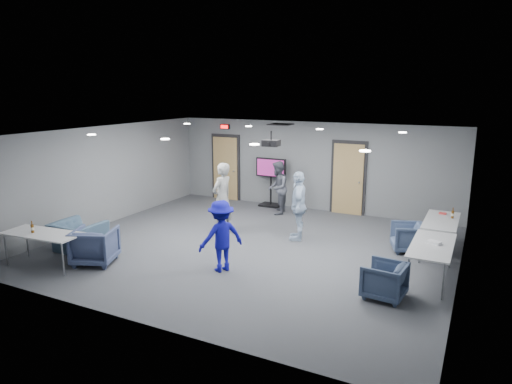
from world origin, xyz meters
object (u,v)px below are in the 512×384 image
at_px(person_a, 222,198).
at_px(chair_front_a, 95,246).
at_px(chair_right_c, 384,280).
at_px(projector, 271,143).
at_px(person_c, 298,206).
at_px(bottle_front, 32,228).
at_px(table_right_a, 441,222).
at_px(table_front_left, 43,235).
at_px(table_right_b, 432,247).
at_px(person_d, 221,236).
at_px(chair_front_b, 79,237).
at_px(person_b, 277,188).
at_px(chair_right_a, 408,237).
at_px(bottle_right, 453,214).
at_px(tv_stand, 271,179).

distance_m(person_a, chair_front_a, 3.43).
bearing_deg(chair_right_c, projector, -117.64).
distance_m(person_c, bottle_front, 5.98).
xyz_separation_m(table_right_a, table_front_left, (-7.36, -4.79, -0.00)).
xyz_separation_m(person_c, table_front_left, (-4.13, -4.05, -0.18)).
distance_m(table_front_left, projector, 5.43).
distance_m(chair_front_a, bottle_front, 1.30).
relative_size(table_right_b, projector, 4.58).
bearing_deg(person_d, person_c, -160.04).
bearing_deg(chair_front_a, table_right_b, 176.56).
distance_m(person_c, chair_front_b, 5.23).
height_order(chair_right_c, chair_front_b, chair_front_b).
distance_m(person_b, chair_front_a, 5.73).
bearing_deg(table_right_b, chair_right_c, 151.59).
bearing_deg(person_b, chair_right_c, 27.54).
bearing_deg(table_right_b, bottle_front, 111.48).
xyz_separation_m(person_b, chair_front_b, (-2.77, -5.02, -0.45)).
xyz_separation_m(person_c, chair_front_b, (-4.20, -3.07, -0.52)).
height_order(person_c, table_right_a, person_c).
height_order(chair_front_a, chair_front_b, chair_front_a).
bearing_deg(person_b, person_c, 20.97).
height_order(person_d, table_right_a, person_d).
xyz_separation_m(person_c, chair_right_a, (2.58, 0.33, -0.53)).
height_order(table_front_left, bottle_front, bottle_front).
xyz_separation_m(chair_front_a, projector, (2.67, 3.17, 2.01)).
relative_size(person_b, chair_right_c, 2.20).
distance_m(chair_front_b, projector, 4.98).
relative_size(chair_right_a, bottle_front, 2.85).
height_order(person_a, chair_right_a, person_a).
bearing_deg(person_a, chair_right_a, 106.24).
bearing_deg(person_a, person_c, 107.43).
relative_size(table_right_a, bottle_front, 6.81).
height_order(person_a, chair_right_c, person_a).
xyz_separation_m(person_a, bottle_right, (5.43, 1.31, -0.09)).
relative_size(table_front_left, tv_stand, 1.15).
bearing_deg(table_right_a, chair_right_a, 122.03).
bearing_deg(chair_right_c, table_right_a, 173.53).
bearing_deg(person_b, projector, 4.59).
bearing_deg(projector, person_b, 106.10).
bearing_deg(table_front_left, chair_front_a, 30.42).
xyz_separation_m(chair_front_a, table_right_b, (6.52, 2.29, 0.30)).
bearing_deg(tv_stand, person_c, -53.44).
relative_size(person_d, projector, 3.71).
height_order(person_d, chair_front_a, person_d).
xyz_separation_m(person_d, table_right_a, (3.90, 3.32, -0.06)).
height_order(chair_front_b, table_right_a, table_right_a).
bearing_deg(tv_stand, person_d, -75.83).
xyz_separation_m(person_c, bottle_front, (-4.31, -4.14, -0.04)).
bearing_deg(bottle_front, table_front_left, 24.18).
bearing_deg(chair_right_a, bottle_front, -76.31).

